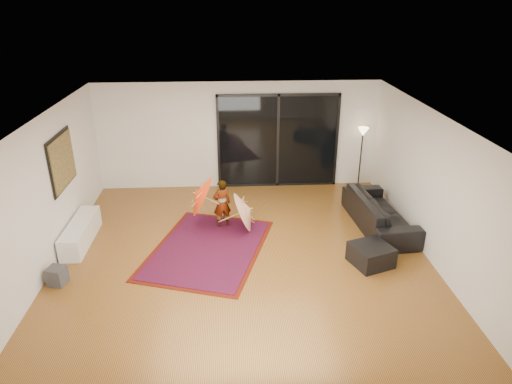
{
  "coord_description": "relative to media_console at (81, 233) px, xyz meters",
  "views": [
    {
      "loc": [
        -0.21,
        -7.53,
        4.65
      ],
      "look_at": [
        0.27,
        0.54,
        1.1
      ],
      "focal_mm": 32.0,
      "sensor_mm": 36.0,
      "label": 1
    }
  ],
  "objects": [
    {
      "name": "wall_left",
      "position": [
        -0.25,
        -0.72,
        1.13
      ],
      "size": [
        0.0,
        7.0,
        7.0
      ],
      "primitive_type": "plane",
      "rotation": [
        1.57,
        0.0,
        1.57
      ],
      "color": "silver",
      "rests_on": "floor"
    },
    {
      "name": "ottoman",
      "position": [
        5.6,
        -1.13,
        -0.03
      ],
      "size": [
        0.86,
        0.86,
        0.38
      ],
      "primitive_type": "cube",
      "rotation": [
        0.0,
        0.0,
        0.35
      ],
      "color": "black",
      "rests_on": "floor"
    },
    {
      "name": "wall_back",
      "position": [
        3.25,
        2.78,
        1.13
      ],
      "size": [
        7.0,
        0.0,
        7.0
      ],
      "primitive_type": "plane",
      "rotation": [
        1.57,
        0.0,
        0.0
      ],
      "color": "silver",
      "rests_on": "floor"
    },
    {
      "name": "persian_rug",
      "position": [
        2.56,
        -0.42,
        -0.21
      ],
      "size": [
        2.79,
        3.32,
        0.02
      ],
      "rotation": [
        0.0,
        0.0,
        -0.3
      ],
      "color": "#521107",
      "rests_on": "floor"
    },
    {
      "name": "painting",
      "position": [
        -0.21,
        0.28,
        1.43
      ],
      "size": [
        0.04,
        1.28,
        1.08
      ],
      "color": "black",
      "rests_on": "wall_left"
    },
    {
      "name": "wall_right",
      "position": [
        6.75,
        -0.72,
        1.13
      ],
      "size": [
        0.0,
        7.0,
        7.0
      ],
      "primitive_type": "plane",
      "rotation": [
        1.57,
        0.0,
        -1.57
      ],
      "color": "silver",
      "rests_on": "floor"
    },
    {
      "name": "floor",
      "position": [
        3.25,
        -0.72,
        -0.22
      ],
      "size": [
        7.0,
        7.0,
        0.0
      ],
      "primitive_type": "plane",
      "color": "#99602A",
      "rests_on": "ground"
    },
    {
      "name": "media_console",
      "position": [
        0.0,
        0.0,
        0.0
      ],
      "size": [
        0.4,
        1.6,
        0.44
      ],
      "primitive_type": "cube",
      "rotation": [
        0.0,
        0.0,
        -0.0
      ],
      "color": "white",
      "rests_on": "floor"
    },
    {
      "name": "sofa",
      "position": [
        6.2,
        0.32,
        0.12
      ],
      "size": [
        1.1,
        2.41,
        0.68
      ],
      "primitive_type": "imported",
      "rotation": [
        0.0,
        0.0,
        1.65
      ],
      "color": "black",
      "rests_on": "floor"
    },
    {
      "name": "sliding_door",
      "position": [
        4.25,
        2.74,
        0.98
      ],
      "size": [
        3.06,
        0.07,
        2.4
      ],
      "color": "black",
      "rests_on": "wall_back"
    },
    {
      "name": "speaker",
      "position": [
        0.0,
        -1.44,
        -0.06
      ],
      "size": [
        0.34,
        0.34,
        0.32
      ],
      "primitive_type": "cube",
      "rotation": [
        0.0,
        0.0,
        -0.24
      ],
      "color": "#424244",
      "rests_on": "floor"
    },
    {
      "name": "parasol_white",
      "position": [
        3.44,
        0.37,
        0.28
      ],
      "size": [
        0.52,
        0.87,
        0.93
      ],
      "rotation": [
        0.0,
        1.17,
        0.0
      ],
      "color": "silver",
      "rests_on": "floor"
    },
    {
      "name": "wall_front",
      "position": [
        3.25,
        -4.22,
        1.13
      ],
      "size": [
        7.0,
        0.0,
        7.0
      ],
      "primitive_type": "plane",
      "rotation": [
        -1.57,
        0.0,
        0.0
      ],
      "color": "silver",
      "rests_on": "floor"
    },
    {
      "name": "ceiling",
      "position": [
        3.25,
        -0.72,
        2.48
      ],
      "size": [
        7.0,
        7.0,
        0.0
      ],
      "primitive_type": "plane",
      "rotation": [
        3.14,
        0.0,
        0.0
      ],
      "color": "white",
      "rests_on": "wall_back"
    },
    {
      "name": "child",
      "position": [
        2.84,
        0.52,
        0.32
      ],
      "size": [
        0.45,
        0.36,
        1.08
      ],
      "primitive_type": "imported",
      "rotation": [
        0.0,
        0.0,
        3.44
      ],
      "color": "#999999",
      "rests_on": "floor"
    },
    {
      "name": "floor_lamp",
      "position": [
        6.35,
        2.53,
        1.02
      ],
      "size": [
        0.27,
        0.27,
        1.58
      ],
      "color": "black",
      "rests_on": "floor"
    },
    {
      "name": "parasol_orange",
      "position": [
        2.29,
        0.47,
        0.51
      ],
      "size": [
        0.57,
        0.89,
        0.9
      ],
      "rotation": [
        0.0,
        -1.08,
        0.0
      ],
      "color": "#FF3A0D",
      "rests_on": "child"
    }
  ]
}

